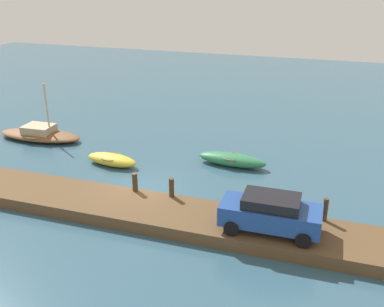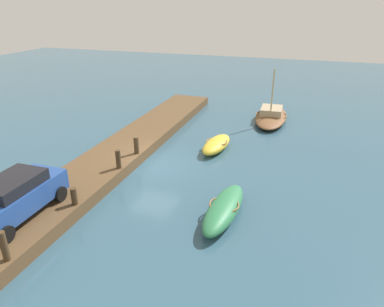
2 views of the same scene
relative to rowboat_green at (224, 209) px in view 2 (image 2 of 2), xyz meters
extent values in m
plane|color=#33566B|center=(-3.70, -4.93, -0.39)|extent=(84.00, 84.00, 0.00)
cube|color=brown|center=(-3.70, -7.16, -0.09)|extent=(26.20, 3.05, 0.60)
ellipsoid|color=#2D7A4C|center=(0.00, 0.00, -0.01)|extent=(4.26, 1.44, 0.76)
torus|color=olive|center=(0.00, 0.00, 0.20)|extent=(1.34, 1.34, 0.07)
ellipsoid|color=brown|center=(-13.81, 0.22, -0.09)|extent=(6.16, 2.48, 0.59)
torus|color=olive|center=(-13.81, 0.22, 0.07)|extent=(2.41, 2.41, 0.07)
cube|color=tan|center=(-13.82, 0.22, 0.36)|extent=(2.06, 1.60, 0.54)
cylinder|color=#C6B284|center=(-12.97, 0.25, 1.86)|extent=(0.12, 0.12, 3.55)
ellipsoid|color=gold|center=(-6.94, -2.19, -0.04)|extent=(3.42, 1.57, 0.69)
torus|color=olive|center=(-6.94, -2.19, 0.15)|extent=(1.42, 1.42, 0.07)
cylinder|color=#47331E|center=(-3.64, -5.88, 0.69)|extent=(0.27, 0.27, 0.96)
cylinder|color=#47331E|center=(-1.67, -5.88, 0.70)|extent=(0.25, 0.25, 0.97)
cylinder|color=#47331E|center=(1.98, -5.88, 0.58)|extent=(0.25, 0.25, 0.74)
cylinder|color=#47331E|center=(5.61, -5.88, 0.76)|extent=(0.23, 0.23, 1.09)
cube|color=#234793|center=(3.41, -7.46, 0.97)|extent=(4.24, 1.77, 0.87)
cube|color=black|center=(3.41, -7.46, 1.63)|extent=(2.38, 1.55, 0.46)
cylinder|color=black|center=(4.88, -6.58, 0.53)|extent=(0.64, 0.23, 0.64)
cylinder|color=black|center=(1.92, -6.61, 0.53)|extent=(0.64, 0.23, 0.64)
cylinder|color=black|center=(1.94, -8.34, 0.53)|extent=(0.64, 0.23, 0.64)
camera|label=1|loc=(5.34, -24.00, 10.58)|focal=41.39mm
camera|label=2|loc=(12.40, 2.79, 8.00)|focal=33.07mm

